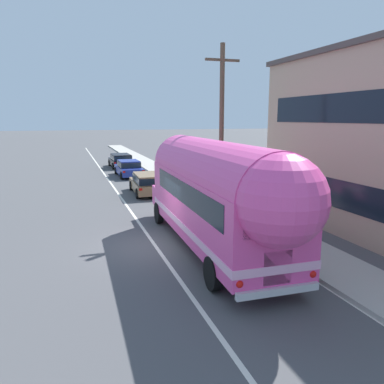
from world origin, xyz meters
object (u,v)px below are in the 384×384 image
Objects in this scene: car_lead at (148,182)px; car_second at (129,168)px; utility_pole at (222,128)px; painted_bus at (218,192)px; car_third at (121,160)px.

car_lead is 8.19m from car_second.
car_second is at bearing 89.64° from car_lead.
painted_bus is at bearing -113.61° from utility_pole.
utility_pole is 20.80m from car_third.
car_lead and car_second have the same top height.
car_third is at bearing 89.81° from painted_bus.
car_lead is at bearing 113.81° from utility_pole.
car_second is (-0.07, 19.94, -1.56)m from painted_bus.
car_second is (0.05, 8.19, -0.04)m from car_lead.
car_second is at bearing 100.34° from utility_pole.
car_third is (0.09, 26.10, -1.52)m from painted_bus.
utility_pole is 1.94× the size of car_lead.
painted_bus is at bearing -90.19° from car_third.
painted_bus is at bearing -89.81° from car_second.
car_lead is at bearing 90.58° from painted_bus.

